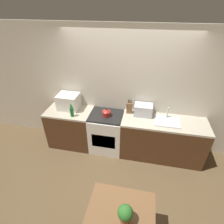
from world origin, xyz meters
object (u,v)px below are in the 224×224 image
object	(u,v)px
toaster_oven	(143,110)
bottle	(72,112)
kettle	(106,113)
microwave	(69,102)
stove_range	(107,132)
dining_table	(120,218)

from	to	relation	value
toaster_oven	bottle	bearing A→B (deg)	-166.37
kettle	microwave	distance (m)	0.88
microwave	toaster_oven	xyz separation A→B (m)	(1.60, 0.05, -0.05)
microwave	bottle	size ratio (longest dim) A/B	1.57
stove_range	kettle	xyz separation A→B (m)	(0.01, -0.03, 0.53)
kettle	bottle	world-z (taller)	bottle
microwave	dining_table	distance (m)	2.46
bottle	dining_table	world-z (taller)	bottle
kettle	dining_table	xyz separation A→B (m)	(0.59, -1.81, -0.32)
stove_range	dining_table	distance (m)	1.94
stove_range	microwave	distance (m)	1.06
stove_range	toaster_oven	bearing A→B (deg)	11.93
stove_range	bottle	xyz separation A→B (m)	(-0.67, -0.19, 0.56)
stove_range	microwave	size ratio (longest dim) A/B	2.03
bottle	kettle	bearing A→B (deg)	13.01
kettle	toaster_oven	world-z (taller)	toaster_oven
stove_range	toaster_oven	xyz separation A→B (m)	(0.74, 0.16, 0.57)
stove_range	toaster_oven	world-z (taller)	toaster_oven
stove_range	bottle	bearing A→B (deg)	-164.51
microwave	dining_table	size ratio (longest dim) A/B	0.54
kettle	bottle	distance (m)	0.70
microwave	toaster_oven	world-z (taller)	microwave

